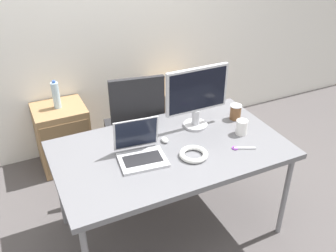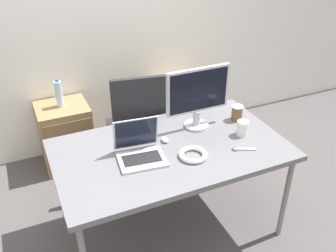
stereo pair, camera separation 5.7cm
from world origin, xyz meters
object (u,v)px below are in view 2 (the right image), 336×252
(monitor, at_px, (198,96))
(office_chair, at_px, (137,139))
(cabinet_left, at_px, (66,135))
(cabinet_right, at_px, (178,111))
(water_bottle, at_px, (59,94))
(laptop_center, at_px, (140,150))
(cable_coil, at_px, (193,155))
(mouse, at_px, (165,140))
(coffee_cup_white, at_px, (242,128))
(coffee_cup_brown, at_px, (237,113))

(monitor, bearing_deg, office_chair, 117.74)
(cabinet_left, height_order, cabinet_right, same)
(water_bottle, xyz_separation_m, monitor, (0.85, -1.04, 0.27))
(cabinet_right, distance_m, water_bottle, 1.28)
(cabinet_left, relative_size, water_bottle, 2.36)
(office_chair, distance_m, water_bottle, 0.81)
(office_chair, relative_size, monitor, 2.18)
(cabinet_left, relative_size, laptop_center, 1.87)
(cabinet_left, distance_m, monitor, 1.52)
(water_bottle, distance_m, laptop_center, 1.28)
(cable_coil, bearing_deg, mouse, 111.92)
(water_bottle, bearing_deg, cabinet_left, -90.00)
(water_bottle, xyz_separation_m, coffee_cup_white, (1.10, -1.28, 0.07))
(coffee_cup_white, xyz_separation_m, coffee_cup_brown, (0.09, 0.21, 0.00))
(laptop_center, bearing_deg, cable_coil, -23.72)
(cable_coil, bearing_deg, cabinet_right, 68.07)
(mouse, xyz_separation_m, coffee_cup_white, (0.56, -0.14, 0.04))
(cabinet_right, bearing_deg, laptop_center, -125.46)
(monitor, bearing_deg, cabinet_left, 129.50)
(mouse, distance_m, coffee_cup_white, 0.58)
(water_bottle, height_order, coffee_cup_white, water_bottle)
(cabinet_right, distance_m, coffee_cup_white, 1.38)
(monitor, height_order, mouse, monitor)
(coffee_cup_brown, distance_m, cable_coil, 0.63)
(office_chair, xyz_separation_m, cable_coil, (0.09, -0.90, 0.38))
(water_bottle, distance_m, cable_coil, 1.53)
(coffee_cup_white, bearing_deg, cabinet_right, 85.58)
(water_bottle, distance_m, coffee_cup_white, 1.69)
(coffee_cup_brown, bearing_deg, monitor, 174.02)
(cable_coil, bearing_deg, cabinet_left, 115.07)
(water_bottle, relative_size, mouse, 3.77)
(coffee_cup_brown, xyz_separation_m, cable_coil, (-0.54, -0.31, -0.04))
(cabinet_left, xyz_separation_m, coffee_cup_white, (1.10, -1.28, 0.51))
(cabinet_left, bearing_deg, cabinet_right, 0.00)
(cabinet_left, distance_m, laptop_center, 1.37)
(office_chair, relative_size, coffee_cup_white, 9.62)
(mouse, bearing_deg, cabinet_right, 60.01)
(laptop_center, bearing_deg, coffee_cup_brown, 10.86)
(office_chair, height_order, coffee_cup_brown, office_chair)
(cabinet_right, distance_m, laptop_center, 1.60)
(cabinet_left, bearing_deg, coffee_cup_brown, -41.96)
(mouse, relative_size, cable_coil, 0.36)
(laptop_center, relative_size, cable_coil, 1.72)
(coffee_cup_white, bearing_deg, office_chair, 124.11)
(cabinet_right, xyz_separation_m, laptop_center, (-0.88, -1.24, 0.50))
(cabinet_right, relative_size, coffee_cup_brown, 5.24)
(cabinet_left, bearing_deg, coffee_cup_white, -49.23)
(monitor, bearing_deg, cabinet_right, 71.41)
(office_chair, distance_m, laptop_center, 0.90)
(office_chair, height_order, water_bottle, office_chair)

